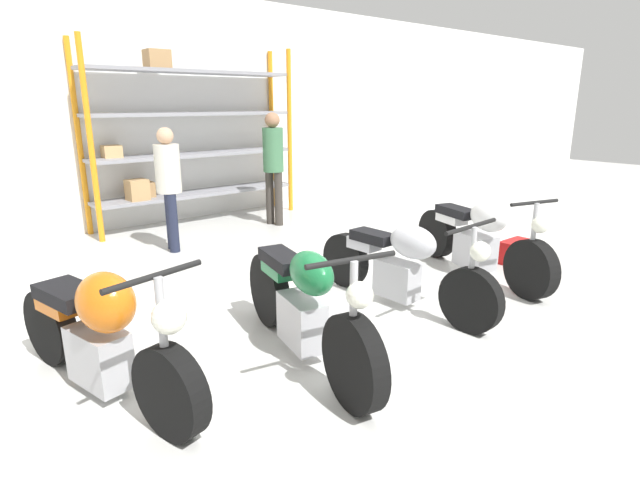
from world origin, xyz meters
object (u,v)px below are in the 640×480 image
(motorcycle_white, at_px, (479,239))
(toolbox, at_px, (517,252))
(motorcycle_orange, at_px, (101,335))
(motorcycle_green, at_px, (304,305))
(person_near_rack, at_px, (273,159))
(person_browsing, at_px, (169,180))
(motorcycle_silver, at_px, (402,265))
(shelving_rack, at_px, (187,136))

(motorcycle_white, bearing_deg, toolbox, 101.05)
(motorcycle_orange, bearing_deg, motorcycle_white, 74.34)
(motorcycle_green, xyz_separation_m, person_near_rack, (2.34, 3.77, 0.60))
(motorcycle_orange, xyz_separation_m, toolbox, (4.79, -0.26, -0.30))
(motorcycle_white, distance_m, person_browsing, 3.91)
(motorcycle_silver, bearing_deg, motorcycle_green, -83.30)
(toolbox, bearing_deg, shelving_rack, 114.51)
(shelving_rack, height_order, person_near_rack, shelving_rack)
(motorcycle_silver, relative_size, person_near_rack, 1.18)
(motorcycle_orange, height_order, motorcycle_silver, motorcycle_orange)
(shelving_rack, bearing_deg, person_near_rack, -46.43)
(motorcycle_silver, bearing_deg, motorcycle_white, 90.22)
(motorcycle_orange, bearing_deg, person_browsing, 135.93)
(person_near_rack, bearing_deg, person_browsing, -5.02)
(motorcycle_silver, bearing_deg, person_near_rack, 162.18)
(shelving_rack, relative_size, person_browsing, 2.13)
(motorcycle_orange, height_order, motorcycle_green, motorcycle_orange)
(shelving_rack, distance_m, motorcycle_green, 5.05)
(person_browsing, distance_m, toolbox, 4.48)
(motorcycle_white, bearing_deg, motorcycle_silver, -71.29)
(person_browsing, xyz_separation_m, person_near_rack, (1.87, 0.34, 0.10))
(person_near_rack, height_order, toolbox, person_near_rack)
(person_browsing, distance_m, person_near_rack, 1.91)
(shelving_rack, xyz_separation_m, motorcycle_white, (1.33, -4.49, -0.97))
(motorcycle_orange, relative_size, motorcycle_white, 0.95)
(person_near_rack, bearing_deg, motorcycle_white, 80.90)
(motorcycle_silver, relative_size, person_browsing, 1.30)
(motorcycle_orange, distance_m, toolbox, 4.81)
(person_near_rack, bearing_deg, shelving_rack, -61.67)
(shelving_rack, distance_m, motorcycle_orange, 5.17)
(motorcycle_white, distance_m, toolbox, 0.81)
(motorcycle_silver, bearing_deg, toolbox, 87.49)
(toolbox, bearing_deg, motorcycle_white, 174.85)
(motorcycle_white, relative_size, person_browsing, 1.31)
(motorcycle_orange, distance_m, motorcycle_white, 4.04)
(motorcycle_green, distance_m, motorcycle_white, 2.73)
(motorcycle_orange, height_order, person_near_rack, person_near_rack)
(person_browsing, height_order, toolbox, person_browsing)
(motorcycle_green, bearing_deg, person_browsing, -175.35)
(shelving_rack, xyz_separation_m, person_near_rack, (0.95, -1.00, -0.35))
(person_browsing, bearing_deg, motorcycle_white, 141.04)
(motorcycle_orange, xyz_separation_m, motorcycle_green, (1.32, -0.47, -0.00))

